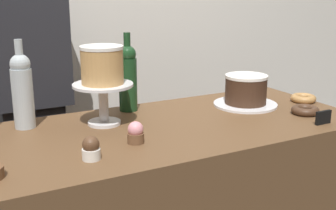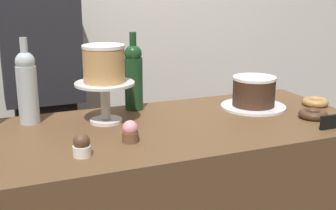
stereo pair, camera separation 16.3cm
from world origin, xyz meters
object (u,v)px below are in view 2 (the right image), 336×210
at_px(cupcake_strawberry, 130,132).
at_px(donut_maple, 315,102).
at_px(white_layer_cake, 104,64).
at_px(cupcake_chocolate, 82,146).
at_px(price_sign_chalkboard, 329,122).
at_px(wine_bottle_green, 134,76).
at_px(barista_figure, 45,103).
at_px(donut_chocolate, 313,114).
at_px(chocolate_round_cake, 254,91).
at_px(wine_bottle_clear, 27,86).
at_px(cake_stand_pedestal, 105,95).

xyz_separation_m(cupcake_strawberry, donut_maple, (0.89, 0.14, -0.02)).
relative_size(white_layer_cake, cupcake_chocolate, 2.13).
bearing_deg(price_sign_chalkboard, cupcake_chocolate, 175.15).
relative_size(cupcake_strawberry, cupcake_chocolate, 1.00).
bearing_deg(wine_bottle_green, barista_figure, 127.27).
height_order(wine_bottle_green, donut_maple, wine_bottle_green).
relative_size(cupcake_chocolate, donut_maple, 0.66).
height_order(donut_chocolate, donut_maple, same).
height_order(white_layer_cake, cupcake_chocolate, white_layer_cake).
bearing_deg(donut_chocolate, barista_figure, 139.01).
relative_size(wine_bottle_green, price_sign_chalkboard, 4.65).
bearing_deg(donut_maple, price_sign_chalkboard, -122.06).
height_order(chocolate_round_cake, wine_bottle_green, wine_bottle_green).
relative_size(white_layer_cake, donut_maple, 1.41).
height_order(white_layer_cake, price_sign_chalkboard, white_layer_cake).
height_order(cupcake_strawberry, donut_maple, cupcake_strawberry).
bearing_deg(wine_bottle_clear, barista_figure, 76.71).
distance_m(wine_bottle_green, cupcake_chocolate, 0.56).
height_order(wine_bottle_green, cupcake_chocolate, wine_bottle_green).
height_order(white_layer_cake, donut_maple, white_layer_cake).
relative_size(cake_stand_pedestal, cupcake_chocolate, 3.03).
height_order(wine_bottle_green, barista_figure, barista_figure).
distance_m(cupcake_chocolate, price_sign_chalkboard, 0.89).
bearing_deg(donut_maple, wine_bottle_green, 162.09).
distance_m(cupcake_chocolate, donut_maple, 1.08).
distance_m(cake_stand_pedestal, wine_bottle_clear, 0.29).
relative_size(cake_stand_pedestal, wine_bottle_clear, 0.69).
bearing_deg(white_layer_cake, barista_figure, 106.44).
height_order(white_layer_cake, wine_bottle_clear, wine_bottle_clear).
relative_size(wine_bottle_clear, price_sign_chalkboard, 4.65).
relative_size(wine_bottle_green, cupcake_strawberry, 4.38).
bearing_deg(donut_chocolate, chocolate_round_cake, 121.13).
bearing_deg(chocolate_round_cake, cake_stand_pedestal, 176.77).
xyz_separation_m(wine_bottle_green, barista_figure, (-0.32, 0.42, -0.19)).
xyz_separation_m(cake_stand_pedestal, donut_chocolate, (0.77, -0.26, -0.09)).
relative_size(chocolate_round_cake, donut_maple, 1.63).
bearing_deg(chocolate_round_cake, cupcake_strawberry, -161.25).
bearing_deg(barista_figure, donut_chocolate, -40.99).
distance_m(chocolate_round_cake, donut_chocolate, 0.26).
xyz_separation_m(white_layer_cake, cupcake_strawberry, (0.02, -0.25, -0.19)).
xyz_separation_m(cake_stand_pedestal, cupcake_strawberry, (0.02, -0.25, -0.07)).
height_order(donut_chocolate, barista_figure, barista_figure).
bearing_deg(wine_bottle_green, price_sign_chalkboard, -42.33).
relative_size(donut_chocolate, barista_figure, 0.07).
height_order(wine_bottle_clear, cupcake_chocolate, wine_bottle_clear).
distance_m(chocolate_round_cake, barista_figure, 1.00).
relative_size(white_layer_cake, price_sign_chalkboard, 2.26).
xyz_separation_m(white_layer_cake, barista_figure, (-0.16, 0.56, -0.27)).
xyz_separation_m(cupcake_chocolate, donut_maple, (1.06, 0.21, -0.02)).
xyz_separation_m(wine_bottle_green, cupcake_chocolate, (-0.31, -0.45, -0.11)).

